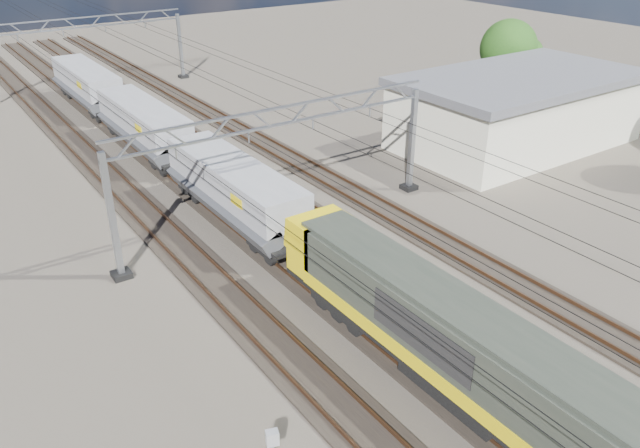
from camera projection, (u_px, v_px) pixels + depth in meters
ground at (325, 256)px, 32.84m from camera, size 160.00×160.00×0.00m
track_outer_west at (222, 290)px, 29.77m from camera, size 2.60×140.00×0.30m
track_loco at (293, 266)px, 31.79m from camera, size 2.60×140.00×0.30m
track_inner_east at (355, 244)px, 33.82m from camera, size 2.60×140.00×0.30m
track_outer_east at (410, 225)px, 35.84m from camera, size 2.60×140.00×0.30m
catenary_gantry_mid at (283, 164)px, 33.99m from camera, size 19.90×0.90×7.11m
catenary_gantry_far at (88, 51)px, 60.36m from camera, size 19.90×0.90×7.11m
overhead_wires at (246, 113)px, 36.08m from camera, size 12.03×140.00×0.53m
locomotive at (466, 349)px, 22.25m from camera, size 2.76×21.10×3.62m
hopper_wagon_lead at (234, 188)px, 35.25m from camera, size 3.38×13.00×3.25m
hopper_wagon_mid at (144, 124)px, 45.65m from camera, size 3.38×13.00×3.25m
hopper_wagon_third at (87, 83)px, 56.05m from camera, size 3.38×13.00×3.25m
trackside_cabinet at (272, 439)px, 20.31m from camera, size 0.50×0.43×1.26m
industrial_shed at (517, 109)px, 47.14m from camera, size 18.60×10.60×5.40m
tree_far at (512, 50)px, 56.09m from camera, size 5.55×5.15×7.61m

